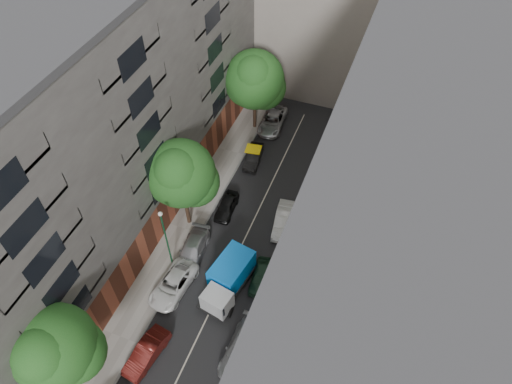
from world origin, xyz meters
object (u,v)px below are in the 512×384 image
at_px(tarp_truck, 228,279).
at_px(pedestrian, 326,220).
at_px(car_left_6, 273,121).
at_px(tree_far, 255,82).
at_px(car_right_2, 261,277).
at_px(car_right_3, 284,220).
at_px(car_left_4, 227,206).
at_px(car_left_5, 253,157).
at_px(car_left_3, 193,250).
at_px(lamp_post, 165,234).
at_px(car_left_2, 173,284).
at_px(car_left_1, 146,353).
at_px(tree_mid, 181,176).
at_px(car_right_1, 242,348).
at_px(tree_near, 55,350).

bearing_deg(tarp_truck, pedestrian, 68.05).
xyz_separation_m(car_left_6, tree_far, (-1.70, -1.01, 5.40)).
height_order(car_left_6, car_right_2, car_left_6).
xyz_separation_m(car_right_2, car_right_3, (0.00, 6.20, 0.12)).
height_order(car_left_4, car_left_5, car_left_5).
height_order(car_left_4, tree_far, tree_far).
height_order(car_left_3, lamp_post, lamp_post).
bearing_deg(car_left_4, pedestrian, 5.64).
distance_m(car_left_2, car_right_3, 11.37).
xyz_separation_m(car_left_1, car_right_2, (5.60, 8.98, -0.06)).
height_order(car_left_3, tree_far, tree_far).
bearing_deg(car_left_3, lamp_post, -132.45).
xyz_separation_m(car_left_5, car_right_2, (5.60, -13.15, -0.03)).
bearing_deg(car_left_1, car_left_4, 98.54).
height_order(car_right_2, tree_far, tree_far).
relative_size(car_left_3, car_left_6, 0.90).
relative_size(car_left_6, tree_mid, 0.57).
relative_size(tarp_truck, car_left_4, 1.61).
xyz_separation_m(tree_mid, lamp_post, (0.60, -4.55, -1.97)).
bearing_deg(tree_far, tree_mid, -93.45).
xyz_separation_m(car_right_1, pedestrian, (2.80, 13.67, 0.20)).
bearing_deg(car_right_2, car_left_6, 98.97).
bearing_deg(car_right_3, tree_far, 113.46).
relative_size(car_left_6, tree_near, 0.61).
xyz_separation_m(car_right_1, car_right_2, (-0.80, 6.20, -0.11)).
relative_size(car_left_3, car_right_2, 1.30).
xyz_separation_m(car_right_1, tree_near, (-9.79, -6.17, 5.26)).
bearing_deg(car_left_3, car_right_2, -8.92).
bearing_deg(pedestrian, tree_mid, 3.39).
distance_m(tarp_truck, tree_mid, 9.20).
xyz_separation_m(car_left_1, tree_near, (-3.39, -3.39, 5.31)).
bearing_deg(car_right_2, tree_mid, 150.35).
distance_m(tarp_truck, tree_far, 20.96).
height_order(tarp_truck, car_left_6, tarp_truck).
distance_m(car_left_4, car_right_3, 5.60).
height_order(tree_near, tree_far, tree_far).
relative_size(car_left_6, car_right_1, 1.05).
xyz_separation_m(car_left_6, tree_near, (-3.39, -31.57, 5.26)).
bearing_deg(car_right_3, lamp_post, -143.71).
relative_size(car_left_2, pedestrian, 3.16).
height_order(car_left_3, tree_mid, tree_mid).
relative_size(car_right_3, tree_far, 0.49).
height_order(car_left_6, pedestrian, pedestrian).
bearing_deg(car_left_6, car_left_1, -94.07).
xyz_separation_m(tarp_truck, car_left_6, (-3.39, 20.80, -0.71)).
relative_size(car_right_1, tree_near, 0.58).
xyz_separation_m(car_left_1, pedestrian, (9.20, 16.45, 0.24)).
distance_m(car_left_3, tree_near, 14.06).
bearing_deg(tree_far, tarp_truck, -75.56).
bearing_deg(lamp_post, car_left_1, -75.63).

